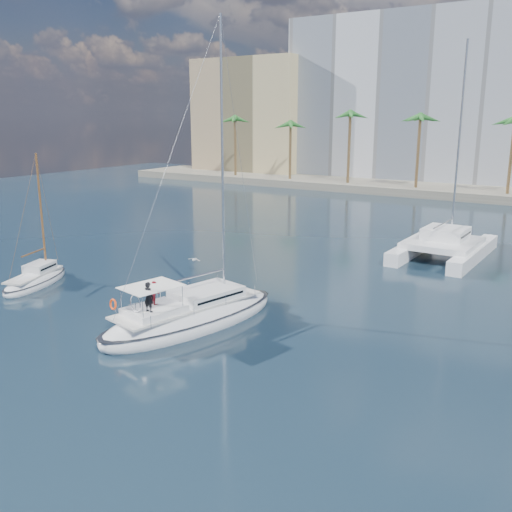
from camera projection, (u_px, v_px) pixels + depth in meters
The scene contains 10 objects.
ground at pixel (235, 311), 35.41m from camera, with size 160.00×160.00×0.00m, color black.
quay at pixel (466, 191), 85.20m from camera, with size 120.00×14.00×1.20m, color gray.
building_modern at pixel (417, 101), 98.02m from camera, with size 42.00×16.00×28.00m, color silver.
building_tan_left at pixel (257, 118), 111.10m from camera, with size 22.00×14.00×22.00m, color tan.
palm_left at pixel (259, 123), 97.28m from camera, with size 3.60×3.60×12.30m.
palm_centre at pixel (465, 126), 79.57m from camera, with size 3.60×3.60×12.30m.
main_sloop at pixel (192, 316), 32.83m from camera, with size 6.42×12.69×18.01m.
small_sloop at pixel (36, 280), 40.60m from camera, with size 4.23×7.12×9.77m.
catamaran at pixel (444, 243), 48.52m from camera, with size 6.39×12.36×17.80m.
seagull at pixel (194, 260), 44.10m from camera, with size 1.12×0.48×0.21m.
Camera 1 is at (19.13, -27.58, 11.88)m, focal length 40.00 mm.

